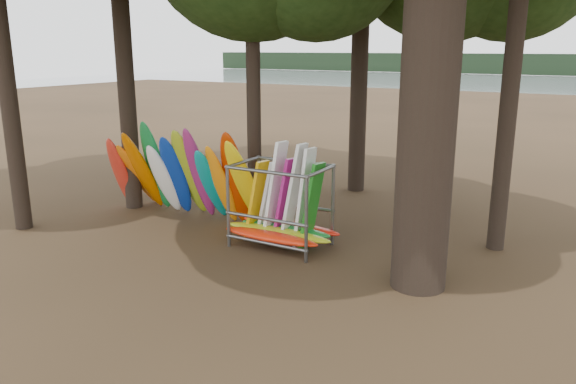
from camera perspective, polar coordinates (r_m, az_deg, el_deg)
The scene contains 5 objects.
ground at distance 14.71m, azimuth -5.09°, elevation -6.25°, with size 120.00×120.00×0.00m, color #47331E.
lake at distance 71.85m, azimuth 23.83°, elevation 9.12°, with size 160.00×160.00×0.00m, color gray.
far_shore at distance 121.52m, azimuth 26.76°, elevation 11.47°, with size 160.00×4.00×4.00m, color black.
kayak_row at distance 17.65m, azimuth -10.59°, elevation 1.58°, with size 5.72×2.16×3.14m.
storage_rack at distance 14.92m, azimuth -0.71°, elevation -1.73°, with size 3.16×1.58×2.82m.
Camera 1 is at (7.96, -11.22, 5.19)m, focal length 35.00 mm.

